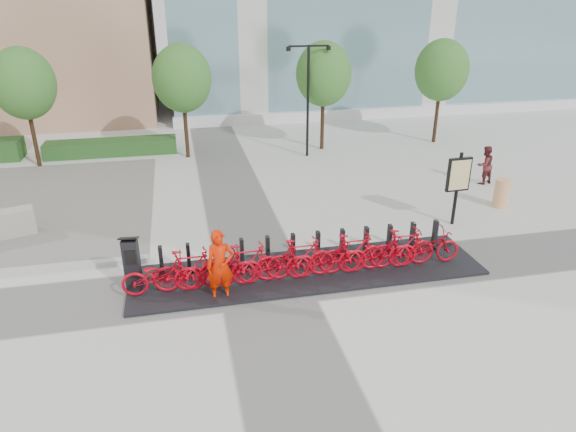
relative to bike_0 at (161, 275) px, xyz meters
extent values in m
plane|color=silver|center=(2.60, 0.05, -0.59)|extent=(120.00, 120.00, 0.00)
cube|color=#2A5524|center=(-2.40, 13.25, -0.24)|extent=(6.00, 1.20, 0.70)
cylinder|color=#302013|center=(-5.40, 12.05, 0.91)|extent=(0.18, 0.18, 3.00)
ellipsoid|color=#2D6921|center=(-5.40, 12.05, 3.01)|extent=(2.60, 2.60, 2.99)
cylinder|color=#302013|center=(1.10, 12.05, 0.91)|extent=(0.18, 0.18, 3.00)
ellipsoid|color=#2D6921|center=(1.10, 12.05, 3.01)|extent=(2.60, 2.60, 2.99)
cylinder|color=#302013|center=(7.60, 12.05, 0.91)|extent=(0.18, 0.18, 3.00)
ellipsoid|color=#2D6921|center=(7.60, 12.05, 3.01)|extent=(2.60, 2.60, 2.99)
cylinder|color=#302013|center=(13.60, 12.05, 0.91)|extent=(0.18, 0.18, 3.00)
ellipsoid|color=#2D6921|center=(13.60, 12.05, 3.01)|extent=(2.60, 2.60, 2.99)
cylinder|color=black|center=(6.60, 11.05, 1.91)|extent=(0.12, 0.12, 5.00)
cube|color=black|center=(6.15, 11.05, 4.36)|extent=(0.90, 0.08, 0.08)
cube|color=black|center=(7.05, 11.05, 4.36)|extent=(0.90, 0.08, 0.08)
cylinder|color=black|center=(5.70, 11.05, 4.26)|extent=(0.20, 0.20, 0.18)
cylinder|color=black|center=(7.50, 11.05, 4.26)|extent=(0.20, 0.20, 0.18)
cube|color=black|center=(3.90, 0.35, -0.55)|extent=(9.60, 2.40, 0.08)
imported|color=#B00312|center=(0.00, 0.00, 0.00)|extent=(1.93, 0.67, 1.01)
imported|color=#B00312|center=(0.72, 0.00, 0.06)|extent=(1.87, 0.53, 1.13)
imported|color=#B00312|center=(1.44, 0.00, 0.00)|extent=(1.93, 0.67, 1.01)
imported|color=#B00312|center=(2.16, 0.00, 0.06)|extent=(1.87, 0.53, 1.13)
imported|color=#B00312|center=(2.88, 0.00, 0.00)|extent=(1.93, 0.67, 1.01)
imported|color=#B00312|center=(3.60, 0.00, 0.06)|extent=(1.87, 0.53, 1.13)
imported|color=#B00312|center=(4.32, 0.00, 0.00)|extent=(1.93, 0.67, 1.01)
imported|color=#B00312|center=(5.04, 0.00, 0.06)|extent=(1.87, 0.53, 1.13)
imported|color=#B00312|center=(5.76, 0.00, 0.00)|extent=(1.93, 0.67, 1.01)
imported|color=#B00312|center=(6.48, 0.00, 0.06)|extent=(1.87, 0.53, 1.13)
imported|color=#B00312|center=(7.20, 0.00, 0.00)|extent=(1.93, 0.67, 1.01)
cube|color=black|center=(-0.69, 0.41, 0.17)|extent=(0.41, 0.36, 1.36)
cube|color=black|center=(-0.69, 0.41, 0.90)|extent=(0.49, 0.43, 0.17)
cube|color=black|center=(-0.69, 0.23, 0.44)|extent=(0.27, 0.05, 0.38)
imported|color=red|center=(1.46, -0.49, 0.35)|extent=(0.71, 0.49, 1.87)
imported|color=maroon|center=(12.56, 5.82, 0.19)|extent=(0.87, 0.74, 1.55)
cylinder|color=orange|center=(11.80, 3.46, -0.08)|extent=(0.53, 0.53, 1.02)
cylinder|color=black|center=(9.40, 2.46, 0.64)|extent=(0.11, 0.11, 2.45)
cube|color=black|center=(9.40, 2.46, 1.14)|extent=(0.81, 0.15, 1.11)
cube|color=#DCCF84|center=(9.40, 2.39, 1.14)|extent=(0.69, 0.05, 0.98)
camera|label=1|loc=(0.73, -11.58, 6.46)|focal=32.00mm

